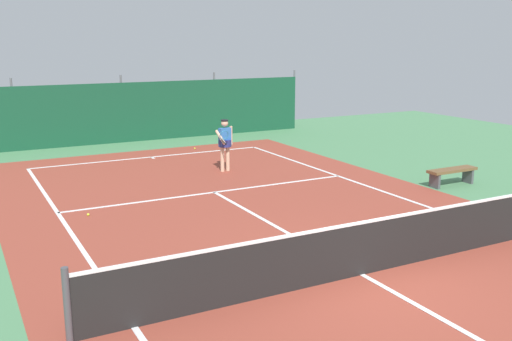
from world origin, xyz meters
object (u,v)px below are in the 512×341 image
tennis_net (363,248)px  tennis_ball_near_player (88,215)px  tennis_player (225,141)px  parked_car (193,109)px  courtside_bench (452,173)px  tennis_ball_midcourt (195,148)px

tennis_net → tennis_ball_near_player: bearing=121.0°
tennis_player → parked_car: 10.03m
courtside_bench → tennis_net: bearing=-147.9°
tennis_ball_near_player → parked_car: parked_car is taller
tennis_ball_near_player → tennis_ball_midcourt: size_ratio=1.00×
tennis_net → tennis_ball_near_player: (-3.51, 5.84, -0.48)m
tennis_net → parked_car: 18.76m
tennis_net → parked_car: size_ratio=2.30×
tennis_net → tennis_ball_midcourt: tennis_net is taller
tennis_net → tennis_player: bearing=81.0°
tennis_net → tennis_player: (1.37, 8.65, 0.45)m
tennis_net → courtside_bench: (6.31, 3.96, -0.14)m
tennis_ball_midcourt → parked_car: (2.24, 5.66, 0.81)m
tennis_ball_midcourt → courtside_bench: (4.37, -8.65, 0.34)m
tennis_player → tennis_ball_midcourt: 4.11m
tennis_player → tennis_ball_near_player: bearing=23.8°
tennis_net → courtside_bench: 7.45m
tennis_ball_midcourt → parked_car: size_ratio=0.01×
tennis_player → courtside_bench: tennis_player is taller
courtside_bench → tennis_player: bearing=136.5°
tennis_player → tennis_ball_near_player: 5.71m
tennis_net → tennis_ball_midcourt: 12.77m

